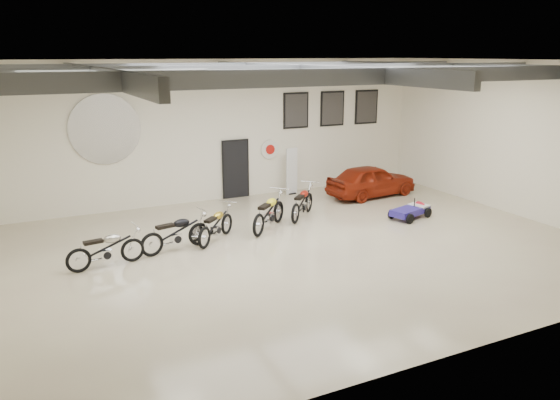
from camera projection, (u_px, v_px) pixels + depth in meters
name	position (u px, v px, depth m)	size (l,w,h in m)	color
floor	(299.00, 249.00, 14.93)	(16.00, 12.00, 0.01)	beige
ceiling	(301.00, 61.00, 13.63)	(16.00, 12.00, 0.01)	gray
back_wall	(221.00, 131.00, 19.48)	(16.00, 0.02, 5.00)	white
right_wall	(518.00, 139.00, 17.68)	(0.02, 12.00, 5.00)	white
ceiling_beams	(301.00, 71.00, 13.70)	(15.80, 11.80, 0.32)	#5B5E62
door	(235.00, 170.00, 20.03)	(0.92, 0.08, 2.10)	black
logo_plaque	(105.00, 129.00, 17.67)	(2.30, 0.06, 1.16)	silver
poster_left	(296.00, 110.00, 20.57)	(1.05, 0.08, 1.35)	black
poster_mid	(332.00, 109.00, 21.25)	(1.05, 0.08, 1.35)	black
poster_right	(366.00, 107.00, 21.93)	(1.05, 0.08, 1.35)	black
oil_sign	(270.00, 149.00, 20.46)	(0.72, 0.10, 0.72)	white
banner_stand	(292.00, 171.00, 20.57)	(0.49, 0.20, 1.80)	white
motorcycle_silver	(106.00, 248.00, 13.55)	(1.92, 0.59, 1.00)	silver
motorcycle_black	(176.00, 232.00, 14.67)	(2.02, 0.62, 1.05)	silver
motorcycle_gold	(216.00, 224.00, 15.44)	(1.91, 0.59, 0.99)	silver
motorcycle_yellow	(269.00, 212.00, 16.47)	(2.14, 0.66, 1.11)	silver
motorcycle_red	(302.00, 202.00, 17.67)	(2.02, 0.63, 1.05)	silver
go_kart	(413.00, 208.00, 17.75)	(1.78, 0.80, 0.64)	navy
vintage_car	(371.00, 180.00, 20.33)	(3.52, 1.42, 1.20)	maroon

